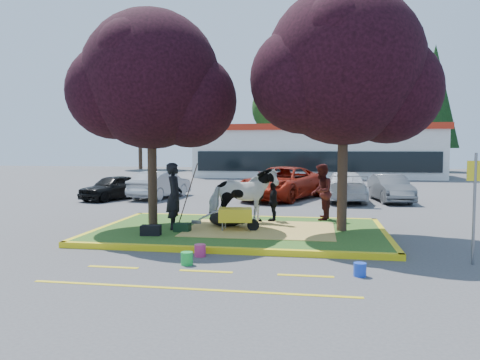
% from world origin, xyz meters
% --- Properties ---
extents(ground, '(90.00, 90.00, 0.00)m').
position_xyz_m(ground, '(0.00, 0.00, 0.00)').
color(ground, '#424244').
rests_on(ground, ground).
extents(median_island, '(8.00, 5.00, 0.15)m').
position_xyz_m(median_island, '(0.00, 0.00, 0.07)').
color(median_island, '#265119').
rests_on(median_island, ground).
extents(curb_near, '(8.30, 0.16, 0.15)m').
position_xyz_m(curb_near, '(0.00, -2.58, 0.07)').
color(curb_near, yellow).
rests_on(curb_near, ground).
extents(curb_far, '(8.30, 0.16, 0.15)m').
position_xyz_m(curb_far, '(0.00, 2.58, 0.07)').
color(curb_far, yellow).
rests_on(curb_far, ground).
extents(curb_left, '(0.16, 5.30, 0.15)m').
position_xyz_m(curb_left, '(-4.08, 0.00, 0.07)').
color(curb_left, yellow).
rests_on(curb_left, ground).
extents(curb_right, '(0.16, 5.30, 0.15)m').
position_xyz_m(curb_right, '(4.08, 0.00, 0.07)').
color(curb_right, yellow).
rests_on(curb_right, ground).
extents(straw_bedding, '(4.20, 3.00, 0.01)m').
position_xyz_m(straw_bedding, '(0.60, 0.00, 0.15)').
color(straw_bedding, '#D5BA58').
rests_on(straw_bedding, median_island).
extents(tree_purple_left, '(5.06, 4.20, 6.51)m').
position_xyz_m(tree_purple_left, '(-2.78, 0.38, 4.36)').
color(tree_purple_left, black).
rests_on(tree_purple_left, median_island).
extents(tree_purple_right, '(5.30, 4.40, 6.82)m').
position_xyz_m(tree_purple_right, '(2.92, 0.18, 4.56)').
color(tree_purple_right, black).
rests_on(tree_purple_right, median_island).
extents(fire_lane_stripe_a, '(1.10, 0.12, 0.01)m').
position_xyz_m(fire_lane_stripe_a, '(-2.00, -4.20, 0.00)').
color(fire_lane_stripe_a, yellow).
rests_on(fire_lane_stripe_a, ground).
extents(fire_lane_stripe_b, '(1.10, 0.12, 0.01)m').
position_xyz_m(fire_lane_stripe_b, '(0.00, -4.20, 0.00)').
color(fire_lane_stripe_b, yellow).
rests_on(fire_lane_stripe_b, ground).
extents(fire_lane_stripe_c, '(1.10, 0.12, 0.01)m').
position_xyz_m(fire_lane_stripe_c, '(2.00, -4.20, 0.00)').
color(fire_lane_stripe_c, yellow).
rests_on(fire_lane_stripe_c, ground).
extents(fire_lane_long, '(6.00, 0.10, 0.01)m').
position_xyz_m(fire_lane_long, '(0.00, -5.40, 0.00)').
color(fire_lane_long, yellow).
rests_on(fire_lane_long, ground).
extents(retail_building, '(20.40, 8.40, 4.40)m').
position_xyz_m(retail_building, '(2.00, 27.98, 2.25)').
color(retail_building, silver).
rests_on(retail_building, ground).
extents(treeline, '(46.58, 7.80, 14.63)m').
position_xyz_m(treeline, '(1.23, 37.61, 7.73)').
color(treeline, black).
rests_on(treeline, ground).
extents(cow, '(2.27, 1.67, 1.74)m').
position_xyz_m(cow, '(-0.06, 0.90, 1.02)').
color(cow, silver).
rests_on(cow, median_island).
extents(calf, '(1.19, 0.97, 0.45)m').
position_xyz_m(calf, '(-0.47, 0.30, 0.37)').
color(calf, black).
rests_on(calf, median_island).
extents(handler, '(0.59, 0.78, 1.92)m').
position_xyz_m(handler, '(-1.87, -0.34, 1.11)').
color(handler, black).
rests_on(handler, median_island).
extents(visitor_a, '(0.81, 0.98, 1.82)m').
position_xyz_m(visitor_a, '(2.33, 2.11, 1.06)').
color(visitor_a, '#3F1312').
rests_on(visitor_a, median_island).
extents(visitor_b, '(0.39, 0.77, 1.26)m').
position_xyz_m(visitor_b, '(0.82, 1.51, 0.78)').
color(visitor_b, black).
rests_on(visitor_b, median_island).
extents(wheelbarrow, '(1.70, 0.71, 0.64)m').
position_xyz_m(wheelbarrow, '(-0.08, -0.33, 0.59)').
color(wheelbarrow, black).
rests_on(wheelbarrow, median_island).
extents(gear_bag_dark, '(0.56, 0.35, 0.27)m').
position_xyz_m(gear_bag_dark, '(-2.21, -1.40, 0.28)').
color(gear_bag_dark, black).
rests_on(gear_bag_dark, median_island).
extents(gear_bag_green, '(0.46, 0.30, 0.24)m').
position_xyz_m(gear_bag_green, '(-1.52, -0.73, 0.27)').
color(gear_bag_green, black).
rests_on(gear_bag_green, median_island).
extents(sign_post, '(0.34, 0.09, 2.40)m').
position_xyz_m(sign_post, '(5.52, -2.70, 1.47)').
color(sign_post, slate).
rests_on(sign_post, ground).
extents(bucket_green, '(0.28, 0.28, 0.28)m').
position_xyz_m(bucket_green, '(-0.53, -3.75, 0.14)').
color(bucket_green, green).
rests_on(bucket_green, ground).
extents(bucket_pink, '(0.32, 0.32, 0.28)m').
position_xyz_m(bucket_pink, '(-0.44, -2.95, 0.14)').
color(bucket_pink, '#CC2D6C').
rests_on(bucket_pink, ground).
extents(bucket_blue, '(0.32, 0.32, 0.27)m').
position_xyz_m(bucket_blue, '(3.05, -4.05, 0.13)').
color(bucket_blue, blue).
rests_on(bucket_blue, ground).
extents(car_black, '(2.53, 3.76, 1.19)m').
position_xyz_m(car_black, '(-7.52, 7.79, 0.59)').
color(car_black, black).
rests_on(car_black, ground).
extents(car_silver, '(2.14, 4.23, 1.33)m').
position_xyz_m(car_silver, '(-5.49, 8.86, 0.67)').
color(car_silver, '#9C9FA3').
rests_on(car_silver, ground).
extents(car_red, '(4.42, 6.22, 1.57)m').
position_xyz_m(car_red, '(0.50, 9.31, 0.79)').
color(car_red, maroon).
rests_on(car_red, ground).
extents(car_white, '(1.93, 4.73, 1.37)m').
position_xyz_m(car_white, '(3.47, 9.09, 0.69)').
color(car_white, silver).
rests_on(car_white, ground).
extents(car_grey, '(1.78, 3.93, 1.25)m').
position_xyz_m(car_grey, '(5.54, 9.12, 0.62)').
color(car_grey, slate).
rests_on(car_grey, ground).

